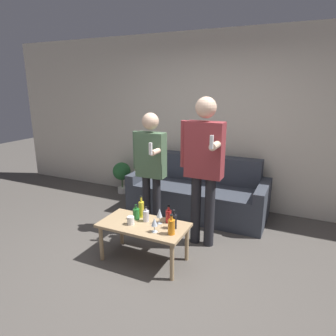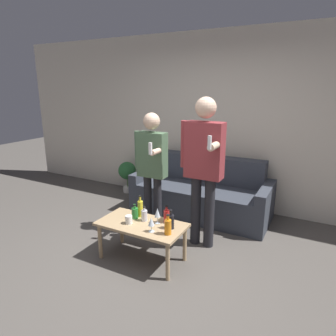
{
  "view_description": "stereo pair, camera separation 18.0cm",
  "coord_description": "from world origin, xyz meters",
  "px_view_note": "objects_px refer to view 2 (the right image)",
  "views": [
    {
      "loc": [
        1.34,
        -2.37,
        1.9
      ],
      "look_at": [
        -0.11,
        0.74,
        0.95
      ],
      "focal_mm": 32.0,
      "sensor_mm": 36.0,
      "label": 1
    },
    {
      "loc": [
        1.5,
        -2.29,
        1.9
      ],
      "look_at": [
        -0.11,
        0.74,
        0.95
      ],
      "focal_mm": 32.0,
      "sensor_mm": 36.0,
      "label": 2
    }
  ],
  "objects_px": {
    "coffee_table": "(142,228)",
    "bottle_orange": "(167,216)",
    "person_standing_left": "(152,163)",
    "person_standing_right": "(204,161)",
    "couch": "(202,194)"
  },
  "relations": [
    {
      "from": "coffee_table",
      "to": "person_standing_right",
      "type": "distance_m",
      "value": 1.02
    },
    {
      "from": "coffee_table",
      "to": "person_standing_left",
      "type": "relative_size",
      "value": 0.61
    },
    {
      "from": "bottle_orange",
      "to": "coffee_table",
      "type": "bearing_deg",
      "value": -147.08
    },
    {
      "from": "couch",
      "to": "bottle_orange",
      "type": "relative_size",
      "value": 10.3
    },
    {
      "from": "person_standing_right",
      "to": "coffee_table",
      "type": "bearing_deg",
      "value": -126.32
    },
    {
      "from": "person_standing_left",
      "to": "coffee_table",
      "type": "bearing_deg",
      "value": -68.54
    },
    {
      "from": "couch",
      "to": "person_standing_right",
      "type": "height_order",
      "value": "person_standing_right"
    },
    {
      "from": "coffee_table",
      "to": "person_standing_left",
      "type": "xyz_separation_m",
      "value": [
        -0.26,
        0.66,
        0.55
      ]
    },
    {
      "from": "bottle_orange",
      "to": "couch",
      "type": "bearing_deg",
      "value": 95.3
    },
    {
      "from": "coffee_table",
      "to": "bottle_orange",
      "type": "height_order",
      "value": "bottle_orange"
    },
    {
      "from": "person_standing_left",
      "to": "person_standing_right",
      "type": "relative_size",
      "value": 0.89
    },
    {
      "from": "bottle_orange",
      "to": "person_standing_right",
      "type": "relative_size",
      "value": 0.11
    },
    {
      "from": "bottle_orange",
      "to": "person_standing_right",
      "type": "height_order",
      "value": "person_standing_right"
    },
    {
      "from": "bottle_orange",
      "to": "person_standing_left",
      "type": "xyz_separation_m",
      "value": [
        -0.49,
        0.51,
        0.42
      ]
    },
    {
      "from": "couch",
      "to": "person_standing_left",
      "type": "distance_m",
      "value": 1.12
    }
  ]
}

